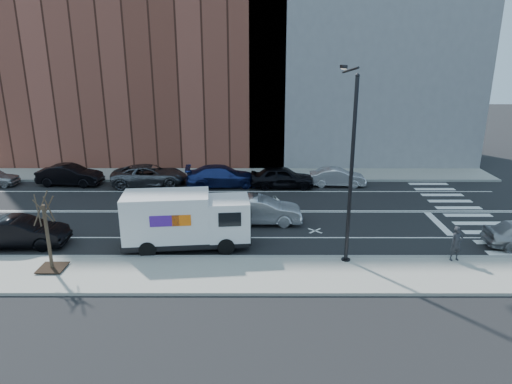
{
  "coord_description": "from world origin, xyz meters",
  "views": [
    {
      "loc": [
        2.61,
        -27.77,
        10.06
      ],
      "look_at": [
        2.58,
        -0.25,
        1.4
      ],
      "focal_mm": 32.0,
      "sensor_mm": 36.0,
      "label": 1
    }
  ],
  "objects_px": {
    "far_parked_b": "(70,175)",
    "pedestrian": "(456,244)",
    "fedex_van": "(185,220)",
    "driving_sedan": "(260,210)"
  },
  "relations": [
    {
      "from": "far_parked_b",
      "to": "pedestrian",
      "type": "height_order",
      "value": "pedestrian"
    },
    {
      "from": "far_parked_b",
      "to": "pedestrian",
      "type": "bearing_deg",
      "value": -114.48
    },
    {
      "from": "far_parked_b",
      "to": "driving_sedan",
      "type": "relative_size",
      "value": 0.97
    },
    {
      "from": "fedex_van",
      "to": "far_parked_b",
      "type": "height_order",
      "value": "fedex_van"
    },
    {
      "from": "pedestrian",
      "to": "far_parked_b",
      "type": "bearing_deg",
      "value": 138.52
    },
    {
      "from": "fedex_van",
      "to": "pedestrian",
      "type": "xyz_separation_m",
      "value": [
        13.41,
        -1.82,
        -0.55
      ]
    },
    {
      "from": "driving_sedan",
      "to": "pedestrian",
      "type": "relative_size",
      "value": 2.84
    },
    {
      "from": "fedex_van",
      "to": "pedestrian",
      "type": "height_order",
      "value": "fedex_van"
    },
    {
      "from": "fedex_van",
      "to": "driving_sedan",
      "type": "distance_m",
      "value": 5.33
    },
    {
      "from": "far_parked_b",
      "to": "driving_sedan",
      "type": "height_order",
      "value": "driving_sedan"
    }
  ]
}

